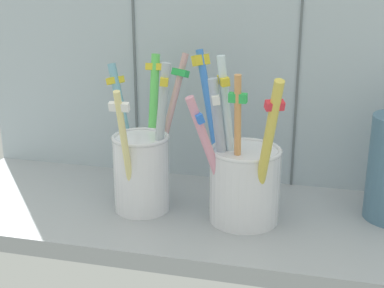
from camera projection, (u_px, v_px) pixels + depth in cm
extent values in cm
cube|color=#9EA3A8|center=(193.00, 219.00, 66.20)|extent=(64.00, 22.00, 2.00)
cube|color=#B2C1CC|center=(216.00, 24.00, 70.31)|extent=(64.00, 2.00, 45.00)
cube|color=slate|center=(133.00, 23.00, 71.72)|extent=(0.30, 0.20, 45.00)
cube|color=slate|center=(301.00, 28.00, 66.89)|extent=(0.30, 0.20, 45.00)
cylinder|color=white|center=(142.00, 174.00, 65.20)|extent=(6.54, 6.54, 8.94)
torus|color=silver|center=(140.00, 137.00, 63.76)|extent=(6.72, 6.72, 0.50)
cylinder|color=#5FDA5D|center=(153.00, 128.00, 66.99)|extent=(1.28, 5.55, 17.47)
cube|color=yellow|center=(155.00, 67.00, 66.37)|extent=(2.27, 1.09, 0.98)
cylinder|color=#DAA5A5|center=(167.00, 126.00, 68.10)|extent=(4.44, 6.52, 17.36)
cube|color=green|center=(180.00, 73.00, 67.58)|extent=(2.56, 2.09, 1.03)
cylinder|color=#B0BDC3|center=(159.00, 139.00, 62.95)|extent=(3.03, 1.60, 17.44)
cube|color=yellow|center=(165.00, 81.00, 60.77)|extent=(1.37, 2.22, 0.97)
cylinder|color=#74B2CC|center=(126.00, 131.00, 67.98)|extent=(5.77, 4.78, 16.22)
cube|color=yellow|center=(115.00, 80.00, 67.54)|extent=(2.08, 2.30, 1.00)
cylinder|color=#F1E292|center=(126.00, 155.00, 60.67)|extent=(0.84, 5.04, 15.51)
cube|color=white|center=(119.00, 107.00, 57.30)|extent=(2.16, 0.87, 1.04)
cylinder|color=white|center=(245.00, 185.00, 62.52)|extent=(7.97, 7.97, 8.41)
torus|color=silver|center=(246.00, 150.00, 61.16)|extent=(8.07, 8.07, 0.50)
cylinder|color=pink|center=(213.00, 161.00, 59.81)|extent=(5.75, 4.34, 14.99)
cube|color=blue|center=(198.00, 117.00, 57.56)|extent=(1.97, 2.27, 1.14)
cylinder|color=#DDC64D|center=(265.00, 158.00, 56.89)|extent=(4.01, 6.83, 17.72)
cube|color=#E5333F|center=(275.00, 105.00, 53.02)|extent=(2.10, 1.76, 1.08)
cylinder|color=white|center=(229.00, 139.00, 60.83)|extent=(3.23, 2.06, 18.60)
cube|color=yellow|center=(224.00, 80.00, 58.59)|extent=(1.81, 2.50, 0.94)
cylinder|color=#3D81E7|center=(213.00, 131.00, 64.32)|extent=(5.36, 4.62, 18.42)
cube|color=yellow|center=(202.00, 60.00, 63.46)|extent=(2.14, 2.26, 1.38)
cylinder|color=tan|center=(238.00, 151.00, 59.66)|extent=(0.93, 2.30, 16.96)
cube|color=green|center=(238.00, 98.00, 57.28)|extent=(1.97, 0.95, 1.05)
cylinder|color=#ACBAD0|center=(221.00, 151.00, 60.95)|extent=(3.35, 1.90, 16.24)
cube|color=white|center=(215.00, 98.00, 59.03)|extent=(1.56, 2.73, 1.00)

